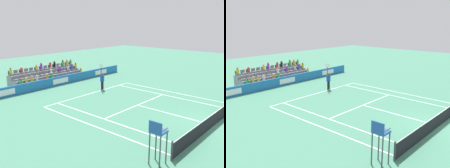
% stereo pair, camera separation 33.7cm
% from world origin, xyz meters
% --- Properties ---
extents(ground_plane, '(80.00, 80.00, 0.00)m').
position_xyz_m(ground_plane, '(0.00, 0.00, 0.00)').
color(ground_plane, '#47896B').
extents(line_baseline, '(10.97, 0.10, 0.01)m').
position_xyz_m(line_baseline, '(0.00, -11.89, 0.00)').
color(line_baseline, white).
rests_on(line_baseline, ground).
extents(line_service, '(8.23, 0.10, 0.01)m').
position_xyz_m(line_service, '(0.00, -6.40, 0.00)').
color(line_service, white).
rests_on(line_service, ground).
extents(line_centre_service, '(0.10, 6.40, 0.01)m').
position_xyz_m(line_centre_service, '(0.00, -3.20, 0.00)').
color(line_centre_service, white).
rests_on(line_centre_service, ground).
extents(line_singles_sideline_left, '(0.10, 11.89, 0.01)m').
position_xyz_m(line_singles_sideline_left, '(4.12, -5.95, 0.00)').
color(line_singles_sideline_left, white).
rests_on(line_singles_sideline_left, ground).
extents(line_singles_sideline_right, '(0.10, 11.89, 0.01)m').
position_xyz_m(line_singles_sideline_right, '(-4.12, -5.95, 0.00)').
color(line_singles_sideline_right, white).
rests_on(line_singles_sideline_right, ground).
extents(line_doubles_sideline_left, '(0.10, 11.89, 0.01)m').
position_xyz_m(line_doubles_sideline_left, '(5.49, -5.95, 0.00)').
color(line_doubles_sideline_left, white).
rests_on(line_doubles_sideline_left, ground).
extents(line_doubles_sideline_right, '(0.10, 11.89, 0.01)m').
position_xyz_m(line_doubles_sideline_right, '(-5.49, -5.95, 0.00)').
color(line_doubles_sideline_right, white).
rests_on(line_doubles_sideline_right, ground).
extents(line_centre_mark, '(0.10, 0.20, 0.01)m').
position_xyz_m(line_centre_mark, '(0.00, -11.79, 0.00)').
color(line_centre_mark, white).
rests_on(line_centre_mark, ground).
extents(sponsor_barrier, '(19.12, 0.22, 0.96)m').
position_xyz_m(sponsor_barrier, '(0.00, -16.83, 0.48)').
color(sponsor_barrier, '#1E66AD').
rests_on(sponsor_barrier, ground).
extents(tennis_net, '(11.97, 0.10, 1.07)m').
position_xyz_m(tennis_net, '(0.00, 0.00, 0.49)').
color(tennis_net, '#33383D').
rests_on(tennis_net, ground).
extents(tennis_player, '(0.54, 0.42, 2.85)m').
position_xyz_m(tennis_player, '(-1.53, -11.92, 0.99)').
color(tennis_player, black).
rests_on(tennis_player, ground).
extents(umpire_chair, '(0.70, 0.70, 2.34)m').
position_xyz_m(umpire_chair, '(6.76, -0.37, 1.52)').
color(umpire_chair, '#474C54').
rests_on(umpire_chair, ground).
extents(stadium_stand, '(8.68, 2.85, 2.21)m').
position_xyz_m(stadium_stand, '(-0.01, -19.14, 0.57)').
color(stadium_stand, gray).
rests_on(stadium_stand, ground).
extents(loose_tennis_ball, '(0.07, 0.07, 0.07)m').
position_xyz_m(loose_tennis_ball, '(-1.86, -3.75, 0.03)').
color(loose_tennis_ball, '#D1E533').
rests_on(loose_tennis_ball, ground).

